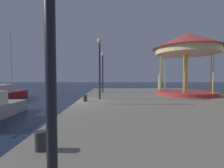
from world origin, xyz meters
TOP-DOWN VIEW (x-y plane):
  - ground_plane at (0.00, 0.00)m, footprint 120.00×120.00m
  - quay_dock at (6.12, 0.00)m, footprint 12.24×22.86m
  - sailboat_red at (-8.50, 6.13)m, footprint 1.93×5.85m
  - carousel at (8.79, 3.69)m, footprint 5.77×5.77m
  - lamp_post_mid_promenade at (1.43, 1.14)m, footprint 0.36×0.36m
  - lamp_post_far_end at (1.44, 5.72)m, footprint 0.36×0.36m
  - bollard_south at (0.65, -6.50)m, footprint 0.24×0.24m
  - bollard_north at (0.56, 0.11)m, footprint 0.24×0.24m
  - person_by_the_water at (7.94, 8.09)m, footprint 0.34×0.34m

SIDE VIEW (x-z plane):
  - ground_plane at x=0.00m, z-range 0.00..0.00m
  - quay_dock at x=6.12m, z-range 0.00..0.80m
  - sailboat_red at x=-8.50m, z-range -2.93..4.16m
  - bollard_south at x=0.65m, z-range 0.80..1.20m
  - bollard_north at x=0.56m, z-range 0.80..1.20m
  - person_by_the_water at x=7.94m, z-range 0.74..2.69m
  - lamp_post_far_end at x=1.44m, z-range 1.56..5.53m
  - lamp_post_mid_promenade at x=1.43m, z-range 1.58..5.82m
  - carousel at x=8.79m, z-range 2.09..7.42m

